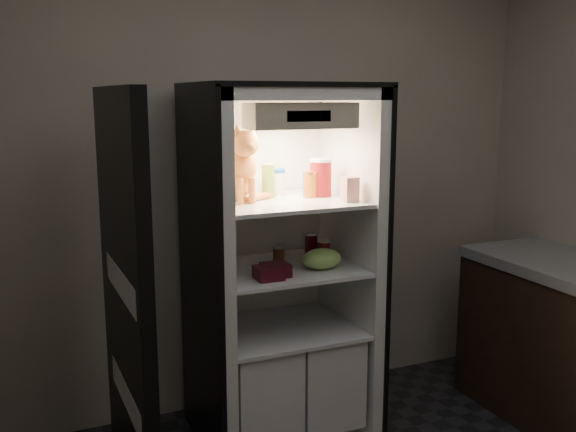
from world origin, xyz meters
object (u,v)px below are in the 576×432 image
parmesan_shaker (268,181)px  soda_can_b (324,250)px  tabby_cat (237,172)px  cream_carton (350,189)px  soda_can_a (311,246)px  salsa_jar (310,184)px  refrigerator (279,291)px  soda_can_c (324,253)px  condiment_jar (279,254)px  berry_box_left (269,273)px  grape_bag (322,259)px  berry_box_right (276,270)px  mayo_tub (276,182)px  pepper_jar (320,177)px

parmesan_shaker → soda_can_b: size_ratio=1.50×
tabby_cat → cream_carton: bearing=-29.9°
soda_can_a → salsa_jar: bearing=-119.4°
refrigerator → parmesan_shaker: bearing=147.1°
cream_carton → soda_can_c: size_ratio=0.96×
parmesan_shaker → cream_carton: (0.33, -0.27, -0.03)m
tabby_cat → parmesan_shaker: size_ratio=2.23×
parmesan_shaker → condiment_jar: (0.06, -0.01, -0.39)m
cream_carton → refrigerator: bearing=139.7°
soda_can_c → berry_box_left: (-0.36, -0.13, -0.03)m
salsa_jar → cream_carton: salsa_jar is taller
refrigerator → grape_bag: (0.16, -0.18, 0.20)m
tabby_cat → berry_box_right: tabby_cat is taller
condiment_jar → soda_can_b: bearing=-13.4°
tabby_cat → cream_carton: 0.57m
soda_can_a → grape_bag: bearing=-102.4°
mayo_tub → soda_can_b: bearing=-34.1°
mayo_tub → soda_can_b: (0.22, -0.15, -0.36)m
mayo_tub → berry_box_right: bearing=-112.9°
tabby_cat → soda_can_a: 0.62m
refrigerator → salsa_jar: (0.16, -0.04, 0.57)m
pepper_jar → cream_carton: pepper_jar is taller
condiment_jar → pepper_jar: bearing=-12.7°
refrigerator → cream_carton: (0.28, -0.24, 0.56)m
cream_carton → berry_box_right: 0.55m
cream_carton → berry_box_right: size_ratio=0.98×
condiment_jar → grape_bag: (0.15, -0.20, 0.01)m
refrigerator → soda_can_a: refrigerator is taller
soda_can_b → pepper_jar: bearing=159.3°
refrigerator → mayo_tub: 0.58m
cream_carton → soda_can_b: size_ratio=1.06×
soda_can_a → berry_box_left: soda_can_a is taller
cream_carton → soda_can_b: 0.41m
cream_carton → berry_box_right: bearing=175.6°
parmesan_shaker → berry_box_left: (-0.11, -0.28, -0.41)m
mayo_tub → pepper_jar: pepper_jar is taller
tabby_cat → berry_box_left: bearing=-79.2°
grape_bag → berry_box_right: bearing=-173.0°
tabby_cat → mayo_tub: (0.25, 0.11, -0.08)m
soda_can_b → condiment_jar: (-0.24, 0.06, -0.01)m
soda_can_a → berry_box_left: bearing=-140.6°
salsa_jar → berry_box_left: salsa_jar is taller
refrigerator → pepper_jar: (0.23, -0.03, 0.60)m
soda_can_a → berry_box_right: 0.42m
mayo_tub → condiment_jar: size_ratio=1.58×
parmesan_shaker → cream_carton: bearing=-39.3°
parmesan_shaker → cream_carton: parmesan_shaker is taller
parmesan_shaker → grape_bag: parmesan_shaker is taller
condiment_jar → salsa_jar: bearing=-21.9°
condiment_jar → grape_bag: bearing=-52.7°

